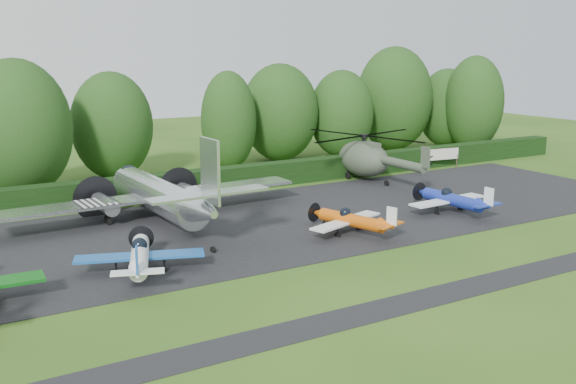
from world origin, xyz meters
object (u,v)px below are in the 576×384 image
sign_board (443,155)px  helicopter (364,156)px  light_plane_orange (352,220)px  light_plane_white (139,256)px  transport_plane (159,195)px  light_plane_blue (452,199)px

sign_board → helicopter: bearing=176.1°
light_plane_orange → sign_board: (21.92, 14.78, 0.37)m
light_plane_white → sign_board: size_ratio=2.01×
transport_plane → sign_board: bearing=13.4°
light_plane_blue → helicopter: (1.93, 13.33, 1.19)m
light_plane_white → light_plane_blue: light_plane_white is taller
transport_plane → light_plane_white: transport_plane is taller
light_plane_white → helicopter: size_ratio=0.47×
light_plane_white → light_plane_orange: size_ratio=1.10×
light_plane_orange → helicopter: size_ratio=0.43×
transport_plane → sign_board: 32.22m
light_plane_orange → sign_board: size_ratio=1.82×
light_plane_orange → sign_board: bearing=52.3°
helicopter → transport_plane: bearing=-166.3°
light_plane_white → transport_plane: bearing=46.4°
transport_plane → light_plane_orange: (9.76, -8.99, -0.98)m
light_plane_blue → sign_board: 18.67m
light_plane_orange → helicopter: bearing=69.2°
light_plane_orange → helicopter: 18.26m
transport_plane → helicopter: transport_plane is taller
light_plane_orange → light_plane_blue: (9.56, 0.80, 0.08)m
light_plane_orange → light_plane_blue: size_ratio=0.93×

